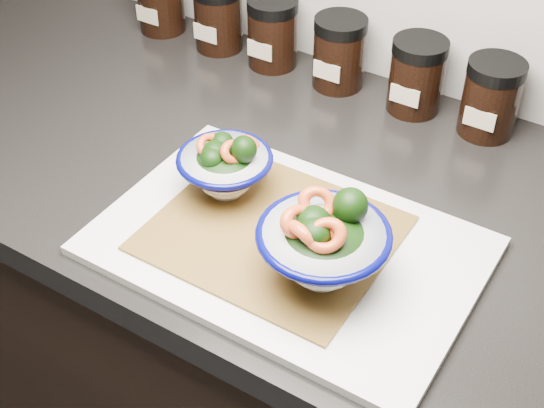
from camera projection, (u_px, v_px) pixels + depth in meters
The scene contains 11 objects.
cabinet at pixel (249, 366), 1.36m from camera, with size 3.43×0.58×0.86m, color black.
countertop at pixel (242, 169), 1.07m from camera, with size 3.50×0.60×0.04m, color black.
cutting_board at pixel (287, 246), 0.91m from camera, with size 0.45×0.30×0.01m, color silver.
bamboo_mat at pixel (272, 233), 0.92m from camera, with size 0.28×0.24×0.00m, color olive.
bowl_left at pixel (225, 167), 0.95m from camera, with size 0.12×0.12×0.09m.
bowl_right at pixel (323, 245), 0.83m from camera, with size 0.15×0.15×0.11m.
spice_jar_b at pixel (218, 16), 1.25m from camera, with size 0.08×0.08×0.11m.
spice_jar_c at pixel (273, 33), 1.21m from camera, with size 0.08×0.08×0.11m.
spice_jar_d at pixel (339, 52), 1.16m from camera, with size 0.08×0.08×0.11m.
spice_jar_e at pixel (417, 76), 1.11m from camera, with size 0.08×0.08×0.11m.
spice_jar_f at pixel (491, 98), 1.07m from camera, with size 0.08×0.08×0.11m.
Camera 1 is at (0.48, 0.76, 1.54)m, focal length 50.00 mm.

